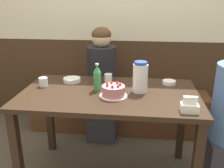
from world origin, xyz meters
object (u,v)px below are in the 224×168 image
Objects in this scene: water_pitcher at (140,77)px; bench_seat at (118,111)px; bowl_soup_white at (169,82)px; glass_water_tall at (108,79)px; soju_bottle at (97,78)px; glass_tumbler_short at (43,82)px; birthday_cake at (113,91)px; napkin_holder at (190,106)px; person_pale_blue_shirt at (102,89)px; bowl_rice_small at (72,80)px.

bench_seat is at bearing 106.58° from water_pitcher.
glass_water_tall is at bearing -176.22° from bowl_soup_white.
bowl_soup_white is (0.57, 0.20, -0.09)m from soju_bottle.
bench_seat is 27.16× the size of glass_tumbler_short.
water_pitcher is 0.79m from glass_tumbler_short.
water_pitcher is at bearing 32.22° from birthday_cake.
glass_tumbler_short is at bearing 161.82° from napkin_holder.
person_pale_blue_shirt reaches higher than napkin_holder.
water_pitcher reaches higher than soju_bottle.
napkin_holder is (0.55, -1.12, 0.59)m from bench_seat.
person_pale_blue_shirt reaches higher than soju_bottle.
soju_bottle is (-0.33, -0.00, -0.01)m from water_pitcher.
glass_water_tall is (-0.27, 0.17, -0.08)m from water_pitcher.
water_pitcher is 0.33m from soju_bottle.
soju_bottle is 0.18× the size of person_pale_blue_shirt.
soju_bottle reaches higher than bowl_rice_small.
water_pitcher is 2.17× the size of napkin_holder.
person_pale_blue_shirt is at bearing 66.05° from bowl_rice_small.
person_pale_blue_shirt is at bearing 105.66° from glass_water_tall.
person_pale_blue_shirt reaches higher than glass_tumbler_short.
bench_seat is 9.64× the size of birthday_cake.
water_pitcher is at bearing -15.88° from bowl_rice_small.
bowl_rice_small is at bearing 33.41° from glass_tumbler_short.
bowl_soup_white is 1.04m from glass_tumbler_short.
soju_bottle reaches higher than glass_water_tall.
person_pale_blue_shirt reaches higher than birthday_cake.
person_pale_blue_shirt is at bearing 127.10° from napkin_holder.
soju_bottle is at bearing -97.02° from bench_seat.
napkin_holder is 1.35× the size of glass_water_tall.
birthday_cake reaches higher than glass_water_tall.
soju_bottle reaches higher than birthday_cake.
bowl_rice_small is 0.53m from person_pale_blue_shirt.
bowl_soup_white is 1.36× the size of glass_water_tall.
napkin_holder reaches higher than birthday_cake.
soju_bottle is 1.95× the size of napkin_holder.
bowl_soup_white is 0.76× the size of bowl_rice_small.
bench_seat is 1.10m from glass_tumbler_short.
birthday_cake reaches higher than bowl_soup_white.
bench_seat is at bearing 139.76° from person_pale_blue_shirt.
person_pale_blue_shirt is (0.19, 0.44, -0.24)m from bowl_rice_small.
napkin_holder reaches higher than bowl_soup_white.
bowl_soup_white is at bearing -50.86° from bench_seat.
person_pale_blue_shirt is at bearing 105.20° from birthday_cake.
person_pale_blue_shirt reaches higher than bowl_soup_white.
bench_seat is 9.25× the size of soju_bottle.
napkin_holder is at bearing -63.76° from bench_seat.
birthday_cake is at bearing -36.31° from bowl_rice_small.
water_pitcher reaches higher than glass_tumbler_short.
napkin_holder is 0.77m from glass_water_tall.
glass_water_tall is (-0.51, -0.03, 0.02)m from bowl_soup_white.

